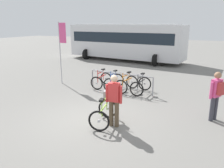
{
  "coord_description": "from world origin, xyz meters",
  "views": [
    {
      "loc": [
        3.54,
        -5.92,
        3.11
      ],
      "look_at": [
        0.27,
        1.02,
        1.0
      ],
      "focal_mm": 35.38,
      "sensor_mm": 36.0,
      "label": 1
    }
  ],
  "objects": [
    {
      "name": "ground_plane",
      "position": [
        0.0,
        0.0,
        0.0
      ],
      "size": [
        80.0,
        80.0,
        0.0
      ],
      "primitive_type": "plane",
      "color": "slate"
    },
    {
      "name": "bike_rack_rail",
      "position": [
        -0.36,
        3.32,
        0.66
      ],
      "size": [
        3.21,
        0.24,
        0.88
      ],
      "color": "#99999E",
      "rests_on": "ground"
    },
    {
      "name": "racked_bike_red",
      "position": [
        -1.5,
        3.56,
        0.37
      ],
      "size": [
        0.66,
        1.12,
        0.98
      ],
      "color": "black",
      "rests_on": "ground"
    },
    {
      "name": "racked_bike_blue",
      "position": [
        -0.81,
        3.52,
        0.37
      ],
      "size": [
        0.7,
        1.14,
        0.98
      ],
      "color": "black",
      "rests_on": "ground"
    },
    {
      "name": "racked_bike_orange",
      "position": [
        -0.11,
        3.48,
        0.37
      ],
      "size": [
        0.81,
        1.19,
        0.97
      ],
      "color": "black",
      "rests_on": "ground"
    },
    {
      "name": "racked_bike_black",
      "position": [
        0.59,
        3.44,
        0.37
      ],
      "size": [
        0.72,
        1.13,
        0.97
      ],
      "color": "black",
      "rests_on": "ground"
    },
    {
      "name": "featured_bicycle",
      "position": [
        0.52,
        -0.09,
        0.45
      ],
      "size": [
        0.86,
        1.24,
        0.97
      ],
      "color": "black",
      "rests_on": "ground"
    },
    {
      "name": "person_with_featured_bike",
      "position": [
        0.89,
        -0.16,
        0.91
      ],
      "size": [
        0.53,
        0.23,
        1.64
      ],
      "color": "brown",
      "rests_on": "ground"
    },
    {
      "name": "pedestrian_with_backpack",
      "position": [
        3.7,
        1.63,
        0.94
      ],
      "size": [
        0.44,
        0.47,
        1.64
      ],
      "color": "#383842",
      "rests_on": "ground"
    },
    {
      "name": "bus_distant",
      "position": [
        -3.62,
        11.92,
        1.74
      ],
      "size": [
        10.21,
        4.08,
        3.08
      ],
      "color": "silver",
      "rests_on": "ground"
    },
    {
      "name": "banner_flag",
      "position": [
        -3.68,
        3.35,
        2.23
      ],
      "size": [
        0.45,
        0.05,
        3.2
      ],
      "color": "#B2B2B7",
      "rests_on": "ground"
    }
  ]
}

